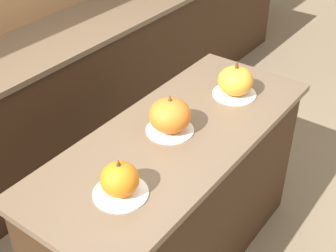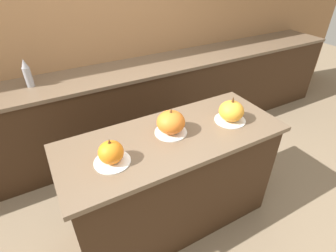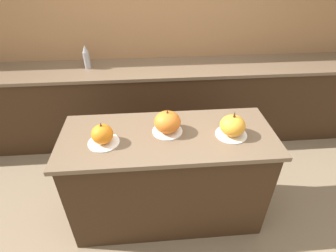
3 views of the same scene
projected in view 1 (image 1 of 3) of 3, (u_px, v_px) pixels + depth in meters
kitchen_island at (176, 203)px, 2.44m from camera, size 1.61×0.65×0.90m
back_counter at (23, 122)px, 3.02m from camera, size 6.00×0.60×0.93m
pumpkin_cake_left at (120, 181)px, 1.81m from camera, size 0.22×0.22×0.17m
pumpkin_cake_center at (170, 116)px, 2.16m from camera, size 0.23×0.23×0.20m
pumpkin_cake_right at (235, 82)px, 2.43m from camera, size 0.23×0.23×0.20m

